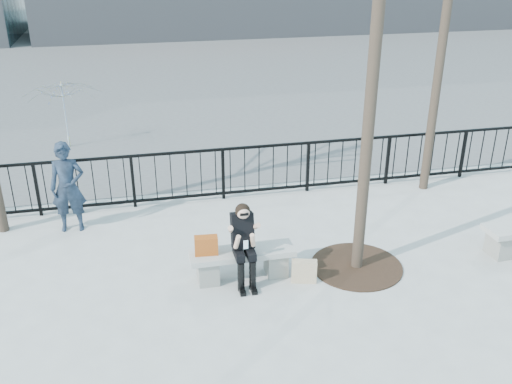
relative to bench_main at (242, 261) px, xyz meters
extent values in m
plane|color=gray|center=(0.00, 0.00, -0.30)|extent=(120.00, 120.00, 0.00)
cube|color=#474747|center=(0.00, 15.00, -0.30)|extent=(60.00, 23.00, 0.01)
cube|color=black|center=(0.00, 3.00, 0.78)|extent=(14.00, 0.05, 0.05)
cube|color=black|center=(0.00, 3.00, -0.18)|extent=(14.00, 0.05, 0.05)
cube|color=#2D2D30|center=(3.00, 21.96, 0.90)|extent=(18.00, 0.08, 2.40)
cylinder|color=black|center=(1.90, -0.10, 3.45)|extent=(0.18, 0.18, 7.50)
cylinder|color=black|center=(4.50, 2.60, 3.20)|extent=(0.18, 0.18, 7.00)
cylinder|color=black|center=(1.90, -0.10, -0.29)|extent=(1.50, 1.50, 0.02)
cube|color=slate|center=(-0.55, 0.00, -0.10)|extent=(0.32, 0.38, 0.40)
cube|color=slate|center=(0.55, 0.00, -0.10)|extent=(0.32, 0.38, 0.40)
cube|color=gray|center=(0.00, 0.00, 0.14)|extent=(1.65, 0.46, 0.09)
cube|color=slate|center=(4.42, -0.27, -0.08)|extent=(0.35, 0.42, 0.44)
cube|color=#9A4213|center=(-0.56, 0.02, 0.34)|extent=(0.37, 0.20, 0.30)
cube|color=beige|center=(0.92, -0.33, -0.11)|extent=(0.42, 0.25, 0.37)
imported|color=black|center=(-2.74, 2.28, 0.54)|extent=(0.63, 0.43, 1.69)
imported|color=gold|center=(-3.16, 6.92, 0.55)|extent=(2.12, 2.15, 1.71)
camera|label=1|loc=(-1.46, -7.60, 4.71)|focal=40.00mm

